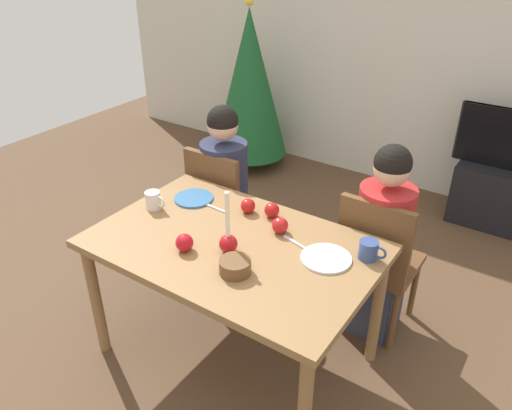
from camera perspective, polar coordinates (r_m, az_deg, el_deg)
name	(u,v)px	position (r m, az deg, el deg)	size (l,w,h in m)	color
ground_plane	(236,353)	(2.96, -2.26, -16.42)	(7.68, 7.68, 0.00)	brown
back_wall	(422,38)	(4.49, 18.30, 17.62)	(6.40, 0.10, 2.60)	beige
dining_table	(234,257)	(2.53, -2.56, -5.88)	(1.40, 0.90, 0.75)	olive
chair_left	(222,204)	(3.29, -3.84, 0.12)	(0.40, 0.40, 0.90)	brown
chair_right	(377,258)	(2.86, 13.58, -5.84)	(0.40, 0.40, 0.90)	brown
person_left_child	(225,194)	(3.29, -3.53, 1.23)	(0.30, 0.30, 1.17)	#33384C
person_right_child	(381,246)	(2.85, 13.96, -4.58)	(0.30, 0.30, 1.17)	#33384C
tv_stand	(497,196)	(4.38, 25.68, 0.96)	(0.64, 0.40, 0.48)	black
tv	(512,140)	(4.20, 27.07, 6.58)	(0.79, 0.05, 0.46)	black
christmas_tree	(250,84)	(4.76, -0.71, 13.60)	(0.70, 0.70, 1.57)	brown
candle_centerpiece	(228,240)	(2.38, -3.18, -3.98)	(0.09, 0.09, 0.32)	red
plate_left	(194,198)	(2.87, -7.09, 0.77)	(0.22, 0.22, 0.01)	teal
plate_right	(326,258)	(2.38, 7.96, -6.02)	(0.24, 0.24, 0.01)	silver
mug_left	(154,200)	(2.80, -11.57, 0.53)	(0.13, 0.08, 0.10)	silver
mug_right	(369,250)	(2.40, 12.72, -5.01)	(0.13, 0.09, 0.09)	#33477F
fork_left	(215,208)	(2.77, -4.69, -0.34)	(0.18, 0.01, 0.01)	silver
fork_right	(297,244)	(2.47, 4.70, -4.42)	(0.18, 0.01, 0.01)	silver
bowl_walnuts	(235,266)	(2.26, -2.39, -6.99)	(0.15, 0.15, 0.07)	brown
apple_near_candle	(184,243)	(2.42, -8.13, -4.26)	(0.09, 0.09, 0.09)	red
apple_by_left_plate	(280,225)	(2.53, 2.75, -2.33)	(0.08, 0.08, 0.08)	red
apple_by_right_mug	(248,206)	(2.70, -0.92, -0.10)	(0.08, 0.08, 0.08)	red
apple_far_edge	(272,210)	(2.67, 1.81, -0.59)	(0.08, 0.08, 0.08)	red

